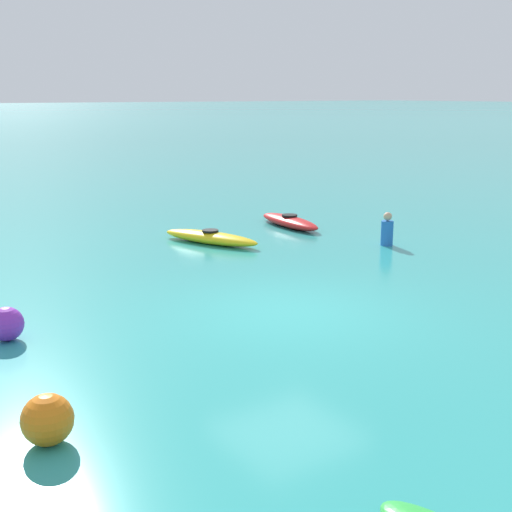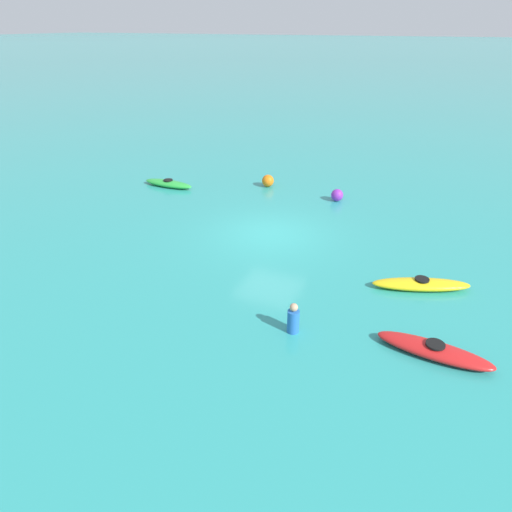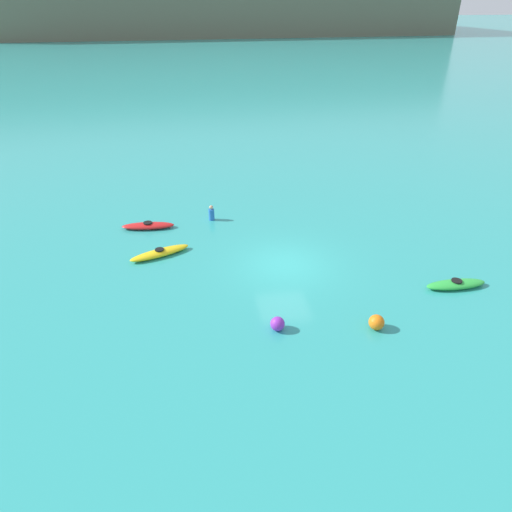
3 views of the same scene
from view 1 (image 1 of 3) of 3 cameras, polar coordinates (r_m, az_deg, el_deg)
name	(u,v)px [view 1 (image 1 of 3)]	position (r m, az deg, el deg)	size (l,w,h in m)	color
ground_plane	(288,311)	(12.68, 2.69, -4.56)	(600.00, 600.00, 0.00)	teal
kayak_red	(289,221)	(20.63, 2.79, 2.88)	(2.86, 0.94, 0.37)	red
kayak_yellow	(210,237)	(18.33, -3.80, 1.55)	(3.03, 1.76, 0.37)	yellow
buoy_orange	(47,420)	(8.32, -16.90, -12.85)	(0.60, 0.60, 0.60)	orange
buoy_purple	(6,324)	(11.81, -19.98, -5.32)	(0.56, 0.56, 0.56)	purple
person_near_shore	(387,231)	(18.35, 10.81, 2.06)	(0.45, 0.45, 0.88)	blue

